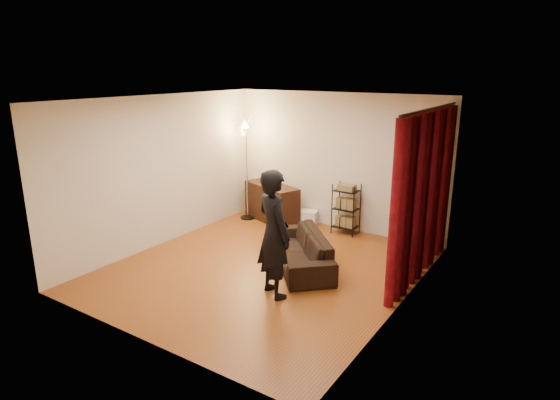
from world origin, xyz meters
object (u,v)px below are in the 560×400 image
Objects in this scene: sofa at (300,249)px; wire_shelf at (346,209)px; floor_lamp at (247,170)px; person at (274,234)px; media_cabinet at (272,203)px; storage_boxes at (308,217)px.

wire_shelf is (-0.06, 1.82, 0.22)m from sofa.
floor_lamp reaches higher than wire_shelf.
person is (0.21, -1.08, 0.64)m from sofa.
sofa is 1.84m from wire_shelf.
media_cabinet is at bearing 17.89° from floor_lamp.
media_cabinet is 3.73× the size of storage_boxes.
wire_shelf reaches higher than storage_boxes.
storage_boxes is (0.78, 0.19, -0.24)m from media_cabinet.
person is 5.11× the size of storage_boxes.
floor_lamp is at bearing -164.63° from storage_boxes.
wire_shelf is (1.66, 0.12, 0.11)m from media_cabinet.
person reaches higher than sofa.
sofa is 1.27m from person.
storage_boxes is at bearing -41.69° from person.
floor_lamp is at bearing -167.52° from sofa.
wire_shelf is at bearing 7.61° from floor_lamp.
person is 0.86× the size of floor_lamp.
media_cabinet reaches higher than sofa.
floor_lamp is (-1.29, -0.36, 0.92)m from storage_boxes.
wire_shelf is (0.89, -0.06, 0.35)m from storage_boxes.
person is 3.58m from floor_lamp.
sofa is at bearing -74.49° from wire_shelf.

